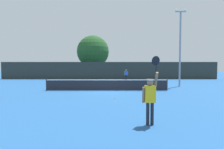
# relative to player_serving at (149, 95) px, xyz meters

# --- Properties ---
(ground_plane) EXTENTS (120.00, 120.00, 0.00)m
(ground_plane) POSITION_rel_player_serving_xyz_m (-1.86, 9.33, -1.12)
(ground_plane) COLOR #235693
(tennis_net) EXTENTS (10.73, 0.08, 1.07)m
(tennis_net) POSITION_rel_player_serving_xyz_m (-1.86, 9.33, -0.60)
(tennis_net) COLOR #232328
(tennis_net) RESTS_ON ground
(perimeter_fence) EXTENTS (35.75, 0.12, 2.82)m
(perimeter_fence) POSITION_rel_player_serving_xyz_m (-1.86, 23.42, 0.30)
(perimeter_fence) COLOR #2D332D
(perimeter_fence) RESTS_ON ground
(player_serving) EXTENTS (0.68, 0.40, 2.53)m
(player_serving) POSITION_rel_player_serving_xyz_m (0.00, 0.00, 0.00)
(player_serving) COLOR yellow
(player_serving) RESTS_ON ground
(player_receiving) EXTENTS (0.57, 0.24, 1.63)m
(player_receiving) POSITION_rel_player_serving_xyz_m (0.68, 20.05, -0.12)
(player_receiving) COLOR blue
(player_receiving) RESTS_ON ground
(tennis_ball) EXTENTS (0.07, 0.07, 0.07)m
(tennis_ball) POSITION_rel_player_serving_xyz_m (-1.20, 5.46, -1.08)
(tennis_ball) COLOR #CCE033
(tennis_ball) RESTS_ON ground
(light_pole) EXTENTS (1.18, 0.28, 8.07)m
(light_pole) POSITION_rel_player_serving_xyz_m (5.73, 12.50, 3.48)
(light_pole) COLOR gray
(light_pole) RESTS_ON ground
(large_tree) EXTENTS (6.15, 6.15, 8.00)m
(large_tree) POSITION_rel_player_serving_xyz_m (-5.07, 28.52, 3.80)
(large_tree) COLOR brown
(large_tree) RESTS_ON ground
(parked_car_near) EXTENTS (2.07, 4.28, 1.69)m
(parked_car_near) POSITION_rel_player_serving_xyz_m (-9.86, 30.81, -0.34)
(parked_car_near) COLOR black
(parked_car_near) RESTS_ON ground
(parked_car_mid) EXTENTS (2.35, 4.38, 1.69)m
(parked_car_mid) POSITION_rel_player_serving_xyz_m (-0.29, 29.29, -0.34)
(parked_car_mid) COLOR red
(parked_car_mid) RESTS_ON ground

